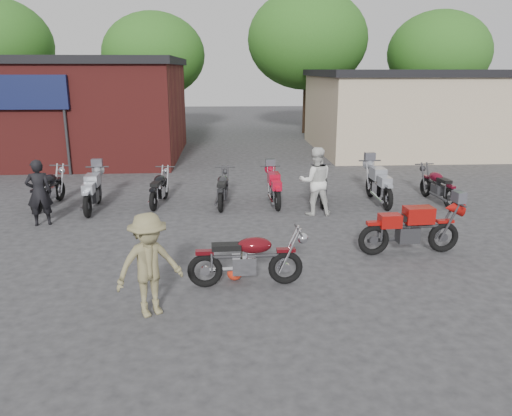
{
  "coord_description": "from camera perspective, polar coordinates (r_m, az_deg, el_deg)",
  "views": [
    {
      "loc": [
        -0.95,
        -8.67,
        3.79
      ],
      "look_at": [
        -0.3,
        1.66,
        0.9
      ],
      "focal_mm": 35.0,
      "sensor_mm": 36.0,
      "label": 1
    }
  ],
  "objects": [
    {
      "name": "row_bike_0",
      "position": [
        15.28,
        -22.64,
        2.25
      ],
      "size": [
        0.86,
        2.05,
        1.15
      ],
      "primitive_type": null,
      "rotation": [
        0.0,
        0.0,
        1.46
      ],
      "color": "black",
      "rests_on": "ground"
    },
    {
      "name": "brick_building",
      "position": [
        24.12,
        -23.44,
        10.08
      ],
      "size": [
        12.0,
        8.0,
        4.0
      ],
      "primitive_type": "cube",
      "color": "maroon",
      "rests_on": "ground"
    },
    {
      "name": "row_bike_6",
      "position": [
        14.91,
        13.86,
        2.85
      ],
      "size": [
        0.74,
        2.14,
        1.23
      ],
      "primitive_type": null,
      "rotation": [
        0.0,
        0.0,
        1.59
      ],
      "color": "#90959E",
      "rests_on": "ground"
    },
    {
      "name": "row_bike_4",
      "position": [
        14.37,
        2.09,
        2.53
      ],
      "size": [
        0.7,
        1.9,
        1.09
      ],
      "primitive_type": null,
      "rotation": [
        0.0,
        0.0,
        1.61
      ],
      "color": "red",
      "rests_on": "ground"
    },
    {
      "name": "person_tan",
      "position": [
        8.0,
        -12.11,
        -6.39
      ],
      "size": [
        1.25,
        1.07,
        1.68
      ],
      "primitive_type": "imported",
      "rotation": [
        0.0,
        0.0,
        0.5
      ],
      "color": "olive",
      "rests_on": "ground"
    },
    {
      "name": "tree_3",
      "position": [
        33.29,
        20.0,
        14.71
      ],
      "size": [
        6.08,
        6.08,
        7.6
      ],
      "primitive_type": null,
      "color": "#285817",
      "rests_on": "ground"
    },
    {
      "name": "row_bike_1",
      "position": [
        14.49,
        -18.2,
        2.04
      ],
      "size": [
        0.78,
        2.07,
        1.18
      ],
      "primitive_type": null,
      "rotation": [
        0.0,
        0.0,
        1.63
      ],
      "color": "#9397A0",
      "rests_on": "ground"
    },
    {
      "name": "sportbike",
      "position": [
        10.96,
        17.38,
        -1.97
      ],
      "size": [
        2.15,
        0.81,
        1.23
      ],
      "primitive_type": null,
      "rotation": [
        0.0,
        0.0,
        0.05
      ],
      "color": "#A6110D",
      "rests_on": "ground"
    },
    {
      "name": "person_dark",
      "position": [
        13.48,
        -23.54,
        1.61
      ],
      "size": [
        0.7,
        0.56,
        1.67
      ],
      "primitive_type": "imported",
      "rotation": [
        0.0,
        0.0,
        3.45
      ],
      "color": "black",
      "rests_on": "ground"
    },
    {
      "name": "vintage_motorcycle",
      "position": [
        8.94,
        -0.94,
        -5.43
      ],
      "size": [
        2.03,
        0.73,
        1.16
      ],
      "primitive_type": null,
      "rotation": [
        0.0,
        0.0,
        0.03
      ],
      "color": "#550A10",
      "rests_on": "ground"
    },
    {
      "name": "row_bike_5",
      "position": [
        14.71,
        7.5,
        2.76
      ],
      "size": [
        0.87,
        1.98,
        1.11
      ],
      "primitive_type": null,
      "rotation": [
        0.0,
        0.0,
        1.44
      ],
      "color": "black",
      "rests_on": "ground"
    },
    {
      "name": "tree_1",
      "position": [
        30.93,
        -11.5,
        15.13
      ],
      "size": [
        5.92,
        5.92,
        7.4
      ],
      "primitive_type": null,
      "color": "#285817",
      "rests_on": "ground"
    },
    {
      "name": "person_light",
      "position": [
        13.36,
        6.82,
        3.04
      ],
      "size": [
        0.89,
        0.69,
        1.82
      ],
      "primitive_type": "imported",
      "rotation": [
        0.0,
        0.0,
        3.14
      ],
      "color": "silver",
      "rests_on": "ground"
    },
    {
      "name": "tree_2",
      "position": [
        31.07,
        5.84,
        16.64
      ],
      "size": [
        7.04,
        7.04,
        8.8
      ],
      "primitive_type": null,
      "color": "#285817",
      "rests_on": "ground"
    },
    {
      "name": "stucco_building",
      "position": [
        25.57,
        18.43,
        10.24
      ],
      "size": [
        10.0,
        8.0,
        3.5
      ],
      "primitive_type": "cube",
      "color": "tan",
      "rests_on": "ground"
    },
    {
      "name": "helmet",
      "position": [
        9.35,
        -2.46,
        -7.46
      ],
      "size": [
        0.37,
        0.37,
        0.26
      ],
      "primitive_type": "ellipsoid",
      "rotation": [
        0.0,
        0.0,
        0.42
      ],
      "color": "red",
      "rests_on": "ground"
    },
    {
      "name": "row_bike_7",
      "position": [
        15.56,
        20.01,
        2.64
      ],
      "size": [
        0.82,
        1.96,
        1.1
      ],
      "primitive_type": null,
      "rotation": [
        0.0,
        0.0,
        1.68
      ],
      "color": "#550A1A",
      "rests_on": "ground"
    },
    {
      "name": "row_bike_3",
      "position": [
        14.26,
        -3.81,
        2.41
      ],
      "size": [
        0.78,
        1.92,
        1.09
      ],
      "primitive_type": null,
      "rotation": [
        0.0,
        0.0,
        1.48
      ],
      "color": "black",
      "rests_on": "ground"
    },
    {
      "name": "row_bike_2",
      "position": [
        14.6,
        -11.0,
        2.44
      ],
      "size": [
        0.83,
        1.91,
        1.07
      ],
      "primitive_type": null,
      "rotation": [
        0.0,
        0.0,
        1.45
      ],
      "color": "black",
      "rests_on": "ground"
    },
    {
      "name": "ground",
      "position": [
        9.51,
        2.48,
        -7.9
      ],
      "size": [
        90.0,
        90.0,
        0.0
      ],
      "primitive_type": "plane",
      "color": "#2B2B2D"
    }
  ]
}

